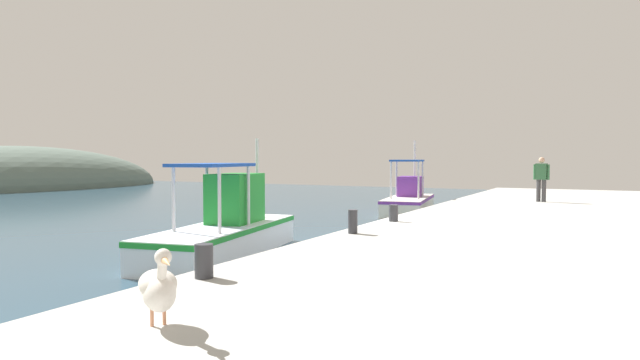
# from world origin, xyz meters

# --- Properties ---
(quay_pier) EXTENTS (36.00, 10.00, 0.80)m
(quay_pier) POSITION_xyz_m (0.00, -5.00, 0.40)
(quay_pier) COLOR #B2B2AD
(quay_pier) RESTS_ON ground
(distant_hill_second) EXTENTS (27.68, 13.27, 7.03)m
(distant_hill_second) POSITION_xyz_m (14.19, 37.97, 0.00)
(distant_hill_second) COLOR #596B60
(distant_hill_second) RESTS_ON ground
(fishing_boat_second) EXTENTS (6.09, 2.81, 3.04)m
(fishing_boat_second) POSITION_xyz_m (-2.81, 3.15, 0.66)
(fishing_boat_second) COLOR white
(fishing_boat_second) RESTS_ON ground
(fishing_boat_third) EXTENTS (5.39, 2.59, 3.31)m
(fishing_boat_third) POSITION_xyz_m (9.44, 2.37, 0.58)
(fishing_boat_third) COLOR silver
(fishing_boat_third) RESTS_ON ground
(pelican) EXTENTS (0.73, 0.89, 0.82)m
(pelican) POSITION_xyz_m (-9.84, -1.48, 1.20)
(pelican) COLOR tan
(pelican) RESTS_ON quay_pier
(fisherman_standing) EXTENTS (0.30, 0.59, 1.71)m
(fisherman_standing) POSITION_xyz_m (8.44, -3.24, 1.74)
(fisherman_standing) COLOR #3F3F42
(fisherman_standing) RESTS_ON quay_pier
(mooring_bollard_nearest) EXTENTS (0.26, 0.26, 0.48)m
(mooring_bollard_nearest) POSITION_xyz_m (-7.93, -0.45, 1.04)
(mooring_bollard_nearest) COLOR #333338
(mooring_bollard_nearest) RESTS_ON quay_pier
(mooring_bollard_second) EXTENTS (0.21, 0.21, 0.53)m
(mooring_bollard_second) POSITION_xyz_m (-2.91, -0.45, 1.06)
(mooring_bollard_second) COLOR #333338
(mooring_bollard_second) RESTS_ON quay_pier
(mooring_bollard_third) EXTENTS (0.25, 0.25, 0.44)m
(mooring_bollard_third) POSITION_xyz_m (-0.31, -0.45, 1.02)
(mooring_bollard_third) COLOR #333338
(mooring_bollard_third) RESTS_ON quay_pier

